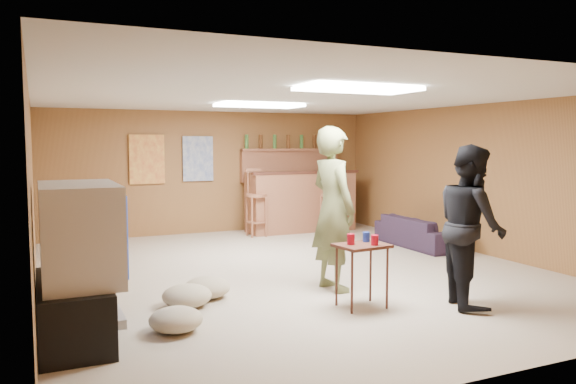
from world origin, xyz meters
name	(u,v)px	position (x,y,z in m)	size (l,w,h in m)	color
ground	(294,271)	(0.00, 0.00, 0.00)	(7.00, 7.00, 0.00)	tan
ceiling	(295,97)	(0.00, 0.00, 2.20)	(6.00, 7.00, 0.02)	silver
wall_back	(214,172)	(0.00, 3.50, 1.10)	(6.00, 0.02, 2.20)	brown
wall_front	(509,220)	(0.00, -3.50, 1.10)	(6.00, 0.02, 2.20)	brown
wall_left	(32,194)	(-3.00, 0.00, 1.10)	(0.02, 7.00, 2.20)	brown
wall_right	(479,179)	(3.00, 0.00, 1.10)	(0.02, 7.00, 2.20)	brown
tv_stand	(73,310)	(-2.72, -1.50, 0.25)	(0.55, 1.30, 0.50)	black
dvd_box	(101,319)	(-2.50, -1.50, 0.15)	(0.35, 0.50, 0.08)	#B2B2B7
tv_body	(80,232)	(-2.65, -1.50, 0.90)	(0.60, 1.10, 0.80)	#B2B2B7
tv_screen	(119,230)	(-2.34, -1.50, 0.90)	(0.02, 0.95, 0.65)	navy
bar_counter	(301,201)	(1.50, 2.95, 0.55)	(2.00, 0.60, 1.10)	brown
bar_lip	(307,172)	(1.50, 2.70, 1.10)	(2.10, 0.12, 0.05)	#3B1B13
bar_shelf	(291,150)	(1.50, 3.40, 1.50)	(2.00, 0.18, 0.05)	brown
bar_backing	(290,165)	(1.50, 3.42, 1.20)	(2.00, 0.14, 0.60)	brown
poster_left	(147,159)	(-1.20, 3.46, 1.35)	(0.60, 0.03, 0.85)	#BF3F26
poster_right	(198,159)	(-0.30, 3.46, 1.35)	(0.55, 0.03, 0.80)	#334C99
folding_chair_stack	(101,215)	(-2.00, 3.30, 0.45)	(0.50, 0.14, 0.90)	maroon
ceiling_panel_front	(358,89)	(0.00, -1.50, 2.17)	(1.20, 0.60, 0.04)	white
ceiling_panel_back	(259,105)	(0.00, 1.20, 2.17)	(1.20, 0.60, 0.04)	white
person_olive	(333,209)	(0.02, -0.96, 0.91)	(0.66, 0.43, 1.81)	#646A3D
person_black	(471,225)	(0.99, -2.06, 0.81)	(0.79, 0.61, 1.62)	black
sofa	(419,232)	(2.53, 0.77, 0.23)	(1.60, 0.63, 0.47)	black
tray_table	(362,276)	(-0.05, -1.68, 0.32)	(0.49, 0.39, 0.63)	#3B1B13
cup_red_near	(351,239)	(-0.16, -1.65, 0.69)	(0.08, 0.08, 0.11)	#B50C23
cup_red_far	(375,240)	(0.04, -1.78, 0.68)	(0.07, 0.07, 0.10)	#B50C23
cup_blue	(366,237)	(0.06, -1.58, 0.68)	(0.07, 0.07, 0.10)	#17329F
bar_stool_left	(256,204)	(0.53, 2.73, 0.57)	(0.36, 0.36, 1.13)	brown
bar_stool_right	(331,200)	(1.76, 2.25, 0.64)	(0.40, 0.40, 1.28)	brown
cushion_near_tv	(187,296)	(-1.63, -0.95, 0.11)	(0.49, 0.49, 0.22)	tan
cushion_mid	(207,287)	(-1.35, -0.72, 0.11)	(0.49, 0.49, 0.22)	tan
cushion_far	(176,320)	(-1.90, -1.65, 0.11)	(0.47, 0.47, 0.21)	tan
bottle_row	(288,142)	(1.44, 3.38, 1.65)	(1.76, 0.08, 0.26)	#3F7233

